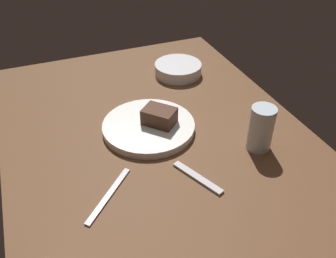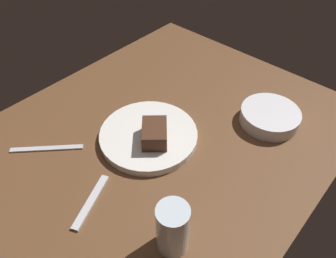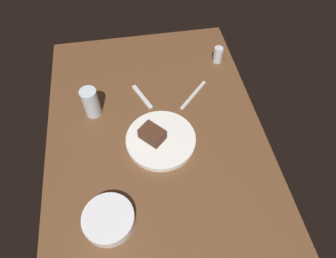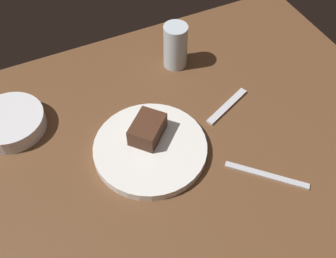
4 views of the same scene
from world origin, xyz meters
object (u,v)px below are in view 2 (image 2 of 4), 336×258
Objects in this scene: dessert_plate at (149,135)px; side_bowl at (270,117)px; dessert_spoon at (91,202)px; water_glass at (173,229)px; butter_knife at (47,149)px; chocolate_cake_slice at (154,133)px.

dessert_plate is 1.59× the size of side_bowl.
dessert_plate is at bearing 167.21° from dessert_spoon.
water_glass reaches higher than dessert_plate.
dessert_plate reaches higher than butter_knife.
chocolate_cake_slice is at bearing -32.25° from side_bowl.
dessert_plate reaches higher than dessert_spoon.
butter_knife is (-2.51, -21.78, -0.10)cm from dessert_spoon.
dessert_plate is 4.63cm from chocolate_cake_slice.
water_glass reaches higher than side_bowl.
butter_knife is at bearing -86.73° from water_glass.
butter_knife is (20.95, -17.33, -0.84)cm from dessert_plate.
side_bowl is (-46.33, -3.85, -4.31)cm from water_glass.
chocolate_cake_slice is (0.75, 3.06, 3.40)cm from dessert_plate.
chocolate_cake_slice is at bearing 178.85° from butter_knife.
chocolate_cake_slice is 33.83cm from side_bowl.
chocolate_cake_slice reaches higher than dessert_plate.
water_glass is 21.88cm from dessert_spoon.
side_bowl is 1.11× the size of dessert_spoon.
dessert_plate is 2.09× the size of water_glass.
side_bowl is at bearing 142.84° from dessert_plate.
butter_knife is at bearing -45.26° from chocolate_cake_slice.
water_glass is 46.68cm from side_bowl.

